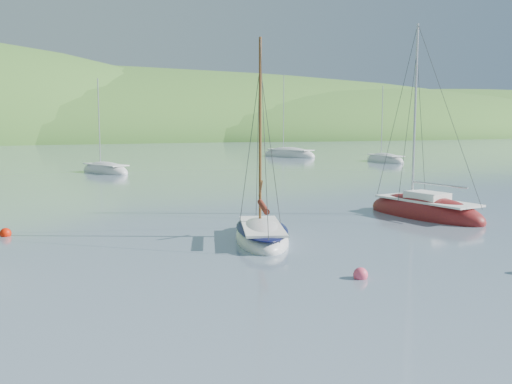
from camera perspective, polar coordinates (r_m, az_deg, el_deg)
name	(u,v)px	position (r m, az deg, el deg)	size (l,w,h in m)	color
ground	(397,271)	(19.80, 13.95, -7.66)	(700.00, 700.00, 0.00)	slate
shoreline_hills	(30,138)	(187.93, -21.67, 5.02)	(690.00, 135.00, 56.00)	#346426
daysailer_white	(262,235)	(24.03, 0.56, -4.35)	(3.83, 6.28, 9.08)	white
sloop_red	(424,212)	(31.29, 16.49, -1.98)	(3.72, 7.67, 10.88)	maroon
distant_sloop_a	(105,171)	(57.76, -14.85, 2.05)	(5.08, 7.39, 9.98)	white
distant_sloop_b	(289,155)	(81.57, 3.33, 3.68)	(6.59, 9.39, 12.70)	white
distant_sloop_d	(385,161)	(72.73, 12.76, 3.09)	(2.73, 7.25, 10.24)	white
mooring_buoys	(312,238)	(23.95, 5.58, -4.65)	(24.41, 13.61, 0.49)	#D3CD12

